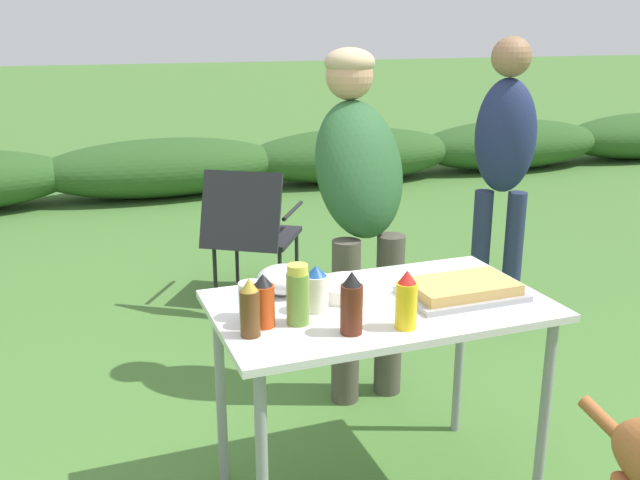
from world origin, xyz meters
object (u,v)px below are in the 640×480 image
at_px(mayo_bottle, 316,289).
at_px(camp_chair_green_behind_table, 251,228).
at_px(bbq_sauce_bottle, 352,304).
at_px(standing_person_in_gray_fleece, 504,155).
at_px(paper_cup_stack, 251,300).
at_px(relish_jar, 298,295).
at_px(mixing_bowl, 283,279).
at_px(food_tray, 462,290).
at_px(beer_bottle, 250,309).
at_px(mustard_bottle, 406,301).
at_px(standing_person_in_red_jacket, 360,189).
at_px(plate_stack, 350,289).
at_px(hot_sauce_bottle, 263,302).
at_px(folding_table, 379,323).

distance_m(mayo_bottle, camp_chair_green_behind_table, 1.99).
relative_size(bbq_sauce_bottle, standing_person_in_gray_fleece, 0.12).
bearing_deg(paper_cup_stack, relish_jar, -36.75).
bearing_deg(standing_person_in_gray_fleece, mixing_bowl, -114.82).
xyz_separation_m(food_tray, bbq_sauce_bottle, (-0.46, -0.14, 0.07)).
height_order(mixing_bowl, paper_cup_stack, paper_cup_stack).
bearing_deg(beer_bottle, camp_chair_green_behind_table, 75.18).
bearing_deg(beer_bottle, food_tray, 4.17).
distance_m(relish_jar, mustard_bottle, 0.33).
distance_m(mixing_bowl, standing_person_in_red_jacket, 0.79).
bearing_deg(bbq_sauce_bottle, mustard_bottle, -7.79).
relative_size(bbq_sauce_bottle, beer_bottle, 1.07).
height_order(plate_stack, mixing_bowl, mixing_bowl).
bearing_deg(mustard_bottle, hot_sauce_bottle, 157.93).
xyz_separation_m(relish_jar, camp_chair_green_behind_table, (0.38, 2.01, -0.36)).
bearing_deg(standing_person_in_gray_fleece, folding_table, -104.60).
bearing_deg(mixing_bowl, standing_person_in_gray_fleece, 32.94).
bearing_deg(camp_chair_green_behind_table, mustard_bottle, -59.70).
bearing_deg(bbq_sauce_bottle, folding_table, 46.35).
xyz_separation_m(folding_table, standing_person_in_red_jacket, (0.26, 0.77, 0.28)).
xyz_separation_m(folding_table, plate_stack, (-0.07, 0.09, 0.10)).
xyz_separation_m(folding_table, bbq_sauce_bottle, (-0.18, -0.19, 0.17)).
bearing_deg(relish_jar, mustard_bottle, -26.45).
distance_m(folding_table, mayo_bottle, 0.27).
height_order(food_tray, mayo_bottle, mayo_bottle).
height_order(mixing_bowl, camp_chair_green_behind_table, mixing_bowl).
xyz_separation_m(folding_table, camp_chair_green_behind_table, (0.07, 1.94, -0.20)).
bearing_deg(camp_chair_green_behind_table, relish_jar, -68.09).
bearing_deg(mustard_bottle, standing_person_in_gray_fleece, 47.52).
bearing_deg(mustard_bottle, food_tray, 28.95).
xyz_separation_m(food_tray, beer_bottle, (-0.75, -0.05, 0.06)).
xyz_separation_m(mixing_bowl, standing_person_in_gray_fleece, (1.56, 1.01, 0.16)).
height_order(relish_jar, hot_sauce_bottle, relish_jar).
xyz_separation_m(hot_sauce_bottle, mustard_bottle, (0.40, -0.16, 0.01)).
relative_size(mixing_bowl, mustard_bottle, 1.00).
height_order(plate_stack, bbq_sauce_bottle, bbq_sauce_bottle).
height_order(standing_person_in_red_jacket, camp_chair_green_behind_table, standing_person_in_red_jacket).
xyz_separation_m(bbq_sauce_bottle, standing_person_in_gray_fleece, (1.47, 1.40, 0.12)).
bearing_deg(hot_sauce_bottle, mixing_bowl, 60.48).
xyz_separation_m(plate_stack, standing_person_in_red_jacket, (0.33, 0.68, 0.17)).
relative_size(mixing_bowl, camp_chair_green_behind_table, 0.22).
relative_size(mixing_bowl, standing_person_in_red_jacket, 0.12).
distance_m(mixing_bowl, bbq_sauce_bottle, 0.40).
bearing_deg(hot_sauce_bottle, folding_table, 7.55).
xyz_separation_m(plate_stack, standing_person_in_gray_fleece, (1.36, 1.12, 0.19)).
xyz_separation_m(bbq_sauce_bottle, mustard_bottle, (0.17, -0.02, -0.00)).
relative_size(food_tray, standing_person_in_gray_fleece, 0.25).
height_order(food_tray, relish_jar, relish_jar).
bearing_deg(food_tray, standing_person_in_gray_fleece, 51.32).
height_order(mixing_bowl, beer_bottle, beer_bottle).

